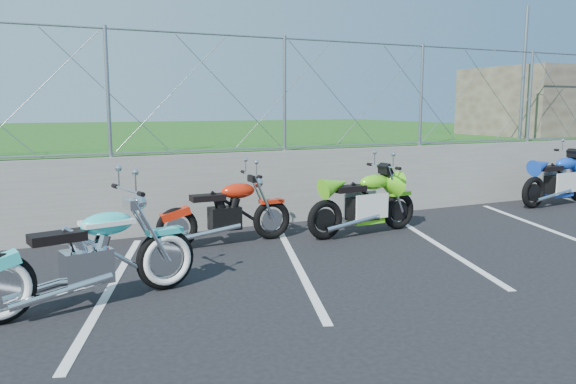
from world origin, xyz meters
name	(u,v)px	position (x,y,z in m)	size (l,w,h in m)	color
ground	(332,283)	(0.00, 0.00, 0.00)	(90.00, 90.00, 0.00)	black
retaining_wall	(232,190)	(0.00, 3.50, 0.65)	(30.00, 0.22, 1.30)	slate
grass_field	(131,150)	(0.00, 13.50, 0.65)	(30.00, 20.00, 1.30)	#194913
stone_building	(562,102)	(10.50, 5.50, 2.20)	(5.00, 3.00, 1.80)	brown
chain_link_fence	(231,93)	(0.00, 3.50, 2.30)	(28.00, 0.03, 2.00)	gray
sign_pole	(523,74)	(7.20, 3.90, 2.80)	(0.08, 0.08, 3.00)	gray
parking_lines	(370,252)	(1.20, 1.00, 0.00)	(18.29, 4.31, 0.01)	silver
cruiser_turquoise	(92,260)	(-2.66, 0.45, 0.49)	(2.40, 0.79, 1.21)	black
naked_orange	(228,214)	(-0.49, 2.36, 0.46)	(2.14, 0.73, 1.07)	black
sportbike_green	(365,205)	(1.77, 2.03, 0.48)	(2.16, 0.77, 1.12)	black
sportbike_blue	(559,182)	(7.01, 2.60, 0.49)	(2.22, 0.79, 1.15)	black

